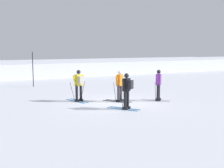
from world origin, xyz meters
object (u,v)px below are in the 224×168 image
skier_black (127,89)px  skier_purple (158,84)px  skier_yellow (79,84)px  skier_orange (120,85)px  trail_marker_pole (33,69)px

skier_black → skier_purple: bearing=23.3°
skier_black → skier_purple: size_ratio=1.00×
skier_black → skier_yellow: bearing=113.7°
skier_yellow → skier_orange: bearing=-28.5°
skier_black → skier_purple: (2.64, 1.14, -0.04)m
skier_orange → skier_purple: 2.14m
skier_yellow → trail_marker_pole: size_ratio=0.66×
skier_yellow → trail_marker_pole: 7.31m
skier_orange → skier_black: size_ratio=1.00×
skier_orange → skier_purple: size_ratio=1.00×
skier_purple → trail_marker_pole: (-4.82, 9.02, 0.38)m
skier_purple → trail_marker_pole: trail_marker_pole is taller
skier_purple → skier_yellow: bearing=155.7°
skier_orange → trail_marker_pole: bearing=108.8°
skier_orange → skier_yellow: size_ratio=1.00×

